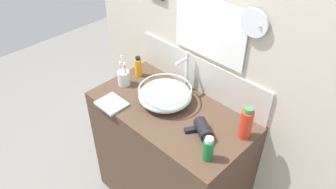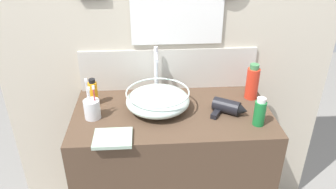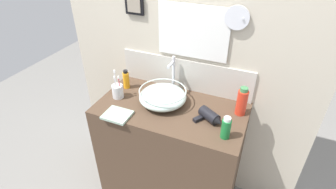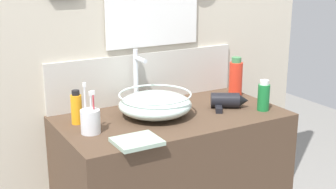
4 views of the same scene
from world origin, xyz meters
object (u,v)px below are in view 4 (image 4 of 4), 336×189
at_px(toothbrush_cup, 90,121).
at_px(shampoo_bottle, 264,96).
at_px(faucet, 137,74).
at_px(hand_towel, 137,141).
at_px(glass_bowl_sink, 155,104).
at_px(soap_dispenser, 236,78).
at_px(lotion_bottle, 76,108).
at_px(hair_drier, 228,101).

distance_m(toothbrush_cup, shampoo_bottle, 0.81).
distance_m(faucet, hand_towel, 0.50).
bearing_deg(shampoo_bottle, glass_bowl_sink, 160.06).
bearing_deg(soap_dispenser, hand_towel, -154.96).
xyz_separation_m(toothbrush_cup, lotion_bottle, (-0.01, 0.14, 0.02)).
xyz_separation_m(shampoo_bottle, hand_towel, (-0.69, -0.08, -0.06)).
distance_m(soap_dispenser, hand_towel, 0.81).
distance_m(hair_drier, soap_dispenser, 0.23).
bearing_deg(hand_towel, faucet, 63.75).
xyz_separation_m(hair_drier, soap_dispenser, (0.16, 0.15, 0.06)).
bearing_deg(glass_bowl_sink, soap_dispenser, 9.97).
relative_size(glass_bowl_sink, hair_drier, 1.63).
height_order(faucet, hand_towel, faucet).
distance_m(toothbrush_cup, hand_towel, 0.23).
bearing_deg(faucet, shampoo_bottle, -36.71).
bearing_deg(hair_drier, lotion_bottle, 168.38).
height_order(faucet, soap_dispenser, faucet).
bearing_deg(faucet, lotion_bottle, -163.04).
relative_size(hair_drier, shampoo_bottle, 1.39).
relative_size(faucet, shampoo_bottle, 1.89).
height_order(glass_bowl_sink, toothbrush_cup, toothbrush_cup).
distance_m(lotion_bottle, hand_towel, 0.36).
bearing_deg(hair_drier, shampoo_bottle, -42.43).
distance_m(glass_bowl_sink, shampoo_bottle, 0.51).
xyz_separation_m(glass_bowl_sink, hand_towel, (-0.21, -0.25, -0.05)).
distance_m(hair_drier, toothbrush_cup, 0.68).
relative_size(glass_bowl_sink, lotion_bottle, 2.22).
height_order(shampoo_bottle, soap_dispenser, soap_dispenser).
xyz_separation_m(faucet, soap_dispenser, (0.52, -0.09, -0.06)).
bearing_deg(faucet, glass_bowl_sink, -90.00).
height_order(shampoo_bottle, lotion_bottle, lotion_bottle).
distance_m(glass_bowl_sink, soap_dispenser, 0.52).
height_order(hair_drier, soap_dispenser, soap_dispenser).
relative_size(toothbrush_cup, shampoo_bottle, 1.46).
relative_size(toothbrush_cup, lotion_bottle, 1.43).
xyz_separation_m(shampoo_bottle, lotion_bottle, (-0.81, 0.25, 0.00)).
bearing_deg(lotion_bottle, hand_towel, -69.49).
relative_size(glass_bowl_sink, faucet, 1.20).
distance_m(glass_bowl_sink, lotion_bottle, 0.35).
height_order(toothbrush_cup, lotion_bottle, toothbrush_cup).
height_order(faucet, lotion_bottle, faucet).
bearing_deg(soap_dispenser, lotion_bottle, -179.25).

